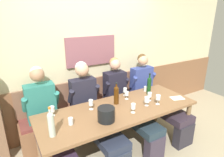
# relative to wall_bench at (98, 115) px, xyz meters

# --- Properties ---
(ground_plane) EXTENTS (6.80, 6.80, 0.02)m
(ground_plane) POSITION_rel_wall_bench_xyz_m (0.00, -0.83, -0.29)
(ground_plane) COLOR tan
(ground_plane) RESTS_ON ground
(room_wall_back) EXTENTS (6.80, 0.12, 2.80)m
(room_wall_back) POSITION_rel_wall_bench_xyz_m (-0.00, 0.26, 1.12)
(room_wall_back) COLOR beige
(room_wall_back) RESTS_ON ground
(wood_wainscot_panel) EXTENTS (6.80, 0.03, 0.92)m
(wood_wainscot_panel) POSITION_rel_wall_bench_xyz_m (0.00, 0.21, 0.18)
(wood_wainscot_panel) COLOR brown
(wood_wainscot_panel) RESTS_ON ground
(wall_bench) EXTENTS (2.63, 0.42, 0.94)m
(wall_bench) POSITION_rel_wall_bench_xyz_m (0.00, 0.00, 0.00)
(wall_bench) COLOR brown
(wall_bench) RESTS_ON ground
(dining_table) EXTENTS (2.33, 0.86, 0.73)m
(dining_table) POSITION_rel_wall_bench_xyz_m (0.00, -0.69, 0.38)
(dining_table) COLOR brown
(dining_table) RESTS_ON ground
(person_center_right_seat) EXTENTS (0.52, 1.28, 1.33)m
(person_center_right_seat) POSITION_rel_wall_bench_xyz_m (-0.96, -0.36, 0.36)
(person_center_right_seat) COLOR #30322F
(person_center_right_seat) RESTS_ON ground
(person_center_left_seat) EXTENTS (0.52, 1.29, 1.32)m
(person_center_left_seat) POSITION_rel_wall_bench_xyz_m (-0.28, -0.37, 0.35)
(person_center_left_seat) COLOR #2B3141
(person_center_left_seat) RESTS_ON ground
(person_right_seat) EXTENTS (0.48, 1.29, 1.31)m
(person_right_seat) POSITION_rel_wall_bench_xyz_m (0.33, -0.36, 0.35)
(person_right_seat) COLOR #372F3F
(person_right_seat) RESTS_ON ground
(person_left_seat) EXTENTS (0.54, 1.28, 1.30)m
(person_left_seat) POSITION_rel_wall_bench_xyz_m (0.95, -0.39, 0.33)
(person_left_seat) COLOR #28262E
(person_left_seat) RESTS_ON ground
(ice_bucket) EXTENTS (0.22, 0.22, 0.18)m
(ice_bucket) POSITION_rel_wall_bench_xyz_m (-0.32, -0.88, 0.54)
(ice_bucket) COLOR black
(ice_bucket) RESTS_ON dining_table
(wine_bottle_clear_water) EXTENTS (0.08, 0.08, 0.34)m
(wine_bottle_clear_water) POSITION_rel_wall_bench_xyz_m (0.04, -0.54, 0.60)
(wine_bottle_clear_water) COLOR #46250A
(wine_bottle_clear_water) RESTS_ON dining_table
(wine_bottle_amber_mid) EXTENTS (0.07, 0.07, 0.36)m
(wine_bottle_amber_mid) POSITION_rel_wall_bench_xyz_m (-1.00, -0.85, 0.61)
(wine_bottle_amber_mid) COLOR #B5C9BB
(wine_bottle_amber_mid) RESTS_ON dining_table
(wine_bottle_green_tall) EXTENTS (0.07, 0.07, 0.37)m
(wine_bottle_green_tall) POSITION_rel_wall_bench_xyz_m (0.71, -0.51, 0.61)
(wine_bottle_green_tall) COLOR #123A17
(wine_bottle_green_tall) RESTS_ON dining_table
(wine_glass_by_bottle) EXTENTS (0.06, 0.06, 0.15)m
(wine_glass_by_bottle) POSITION_rel_wall_bench_xyz_m (-0.36, -0.51, 0.55)
(wine_glass_by_bottle) COLOR silver
(wine_glass_by_bottle) RESTS_ON dining_table
(wine_glass_center_rear) EXTENTS (0.07, 0.07, 0.14)m
(wine_glass_center_rear) POSITION_rel_wall_bench_xyz_m (0.10, -0.89, 0.54)
(wine_glass_center_rear) COLOR silver
(wine_glass_center_rear) RESTS_ON dining_table
(wine_glass_mid_left) EXTENTS (0.08, 0.08, 0.14)m
(wine_glass_mid_left) POSITION_rel_wall_bench_xyz_m (0.40, -0.82, 0.54)
(wine_glass_mid_left) COLOR silver
(wine_glass_mid_left) RESTS_ON dining_table
(wine_glass_right_end) EXTENTS (0.07, 0.07, 0.13)m
(wine_glass_right_end) POSITION_rel_wall_bench_xyz_m (-0.89, -0.41, 0.54)
(wine_glass_right_end) COLOR silver
(wine_glass_right_end) RESTS_ON dining_table
(wine_glass_near_bucket) EXTENTS (0.07, 0.07, 0.15)m
(wine_glass_near_bucket) POSITION_rel_wall_bench_xyz_m (0.57, -0.87, 0.56)
(wine_glass_near_bucket) COLOR silver
(wine_glass_near_bucket) RESTS_ON dining_table
(wine_glass_mid_right) EXTENTS (0.06, 0.06, 0.13)m
(wine_glass_mid_right) POSITION_rel_wall_bench_xyz_m (0.33, -0.35, 0.54)
(wine_glass_mid_right) COLOR silver
(wine_glass_mid_right) RESTS_ON dining_table
(wine_glass_center_front) EXTENTS (0.06, 0.06, 0.13)m
(wine_glass_center_front) POSITION_rel_wall_bench_xyz_m (0.27, -0.49, 0.54)
(wine_glass_center_front) COLOR silver
(wine_glass_center_front) RESTS_ON dining_table
(wine_glass_left_end) EXTENTS (0.07, 0.07, 0.14)m
(wine_glass_left_end) POSITION_rel_wall_bench_xyz_m (0.54, -0.72, 0.54)
(wine_glass_left_end) COLOR silver
(wine_glass_left_end) RESTS_ON dining_table
(water_tumbler_left) EXTENTS (0.07, 0.07, 0.08)m
(water_tumbler_left) POSITION_rel_wall_bench_xyz_m (0.75, -0.39, 0.49)
(water_tumbler_left) COLOR silver
(water_tumbler_left) RESTS_ON dining_table
(water_tumbler_center) EXTENTS (0.06, 0.06, 0.09)m
(water_tumbler_center) POSITION_rel_wall_bench_xyz_m (-0.74, -0.74, 0.49)
(water_tumbler_center) COLOR silver
(water_tumbler_center) RESTS_ON dining_table
(tasting_sheet_left_guest) EXTENTS (0.24, 0.20, 0.00)m
(tasting_sheet_left_guest) POSITION_rel_wall_bench_xyz_m (1.00, -0.88, 0.45)
(tasting_sheet_left_guest) COLOR white
(tasting_sheet_left_guest) RESTS_ON dining_table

